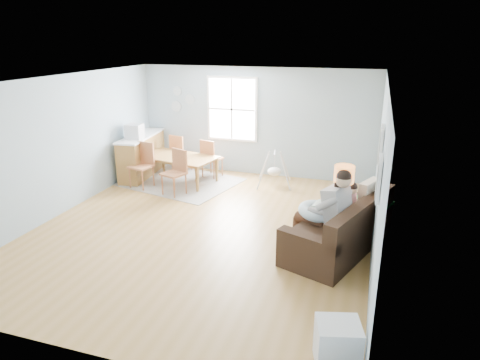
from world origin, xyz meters
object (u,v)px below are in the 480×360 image
(sofa, at_px, (342,232))
(dining_table, at_px, (178,169))
(chair_sw, at_px, (143,161))
(chair_se, at_px, (176,169))
(counter, at_px, (142,155))
(father, at_px, (327,209))
(chair_ne, at_px, (210,156))
(chair_nw, at_px, (179,151))
(toddler, at_px, (345,201))
(monitor, at_px, (134,131))
(storage_cube, at_px, (337,344))
(floor_lamp, at_px, (344,182))
(baby_swing, at_px, (274,171))

(sofa, bearing_deg, dining_table, 149.94)
(chair_sw, distance_m, chair_se, 0.99)
(chair_sw, relative_size, counter, 0.55)
(father, bearing_deg, chair_ne, 135.57)
(chair_nw, xyz_separation_m, counter, (-0.78, -0.55, -0.04))
(father, bearing_deg, toddler, 63.79)
(dining_table, distance_m, chair_se, 0.87)
(chair_ne, bearing_deg, sofa, -39.94)
(sofa, bearing_deg, monitor, 156.57)
(storage_cube, bearing_deg, counter, 135.45)
(floor_lamp, xyz_separation_m, counter, (-5.18, 2.79, -0.73))
(toddler, relative_size, chair_sw, 0.84)
(sofa, bearing_deg, chair_nw, 144.67)
(monitor, xyz_separation_m, baby_swing, (3.34, 0.59, -0.85))
(sofa, relative_size, toddler, 2.81)
(chair_nw, bearing_deg, toddler, -33.28)
(sofa, relative_size, chair_ne, 2.54)
(sofa, bearing_deg, father, -133.93)
(chair_se, distance_m, chair_ne, 1.33)
(chair_se, bearing_deg, father, -27.95)
(toddler, height_order, chair_sw, toddler)
(chair_nw, bearing_deg, floor_lamp, -37.24)
(chair_nw, height_order, monitor, monitor)
(chair_sw, xyz_separation_m, counter, (-0.47, 0.74, -0.08))
(father, relative_size, monitor, 3.70)
(father, distance_m, chair_sw, 4.97)
(toddler, distance_m, monitor, 5.55)
(floor_lamp, distance_m, chair_ne, 4.71)
(floor_lamp, relative_size, chair_nw, 1.53)
(dining_table, distance_m, counter, 1.14)
(father, distance_m, floor_lamp, 0.51)
(chair_se, relative_size, monitor, 2.50)
(dining_table, relative_size, chair_sw, 1.73)
(monitor, bearing_deg, floor_lamp, -25.45)
(chair_ne, xyz_separation_m, baby_swing, (1.67, -0.09, -0.19))
(dining_table, relative_size, chair_ne, 1.86)
(chair_sw, bearing_deg, chair_se, -13.54)
(chair_sw, bearing_deg, toddler, -18.83)
(chair_se, bearing_deg, chair_sw, 166.46)
(father, height_order, chair_nw, father)
(counter, relative_size, baby_swing, 2.00)
(counter, bearing_deg, dining_table, -10.67)
(baby_swing, bearing_deg, toddler, -55.06)
(father, relative_size, toddler, 1.70)
(chair_ne, relative_size, baby_swing, 1.02)
(toddler, bearing_deg, storage_cube, -86.44)
(father, xyz_separation_m, toddler, (0.24, 0.49, -0.03))
(baby_swing, bearing_deg, sofa, -57.29)
(floor_lamp, xyz_separation_m, chair_ne, (-3.46, 3.13, -0.70))
(storage_cube, xyz_separation_m, chair_nw, (-4.61, 5.86, 0.31))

